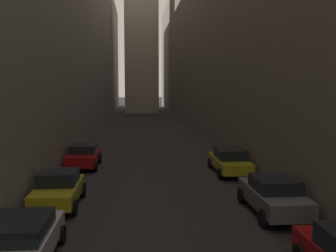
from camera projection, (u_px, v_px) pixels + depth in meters
ground_plane at (145, 130)px, 46.74m from camera, size 264.00×264.00×0.00m
building_block_left at (38, 31)px, 46.59m from camera, size 13.74×108.00×22.94m
building_block_right at (247, 35)px, 48.57m from camera, size 13.88×108.00×22.54m
parked_car_left_second at (20, 240)px, 11.45m from camera, size 2.00×4.09×1.39m
parked_car_left_third at (58, 189)px, 17.06m from camera, size 1.93×3.97×1.49m
parked_car_left_far at (83, 156)px, 25.19m from camera, size 1.98×4.12×1.44m
parked_car_right_third at (273, 195)px, 15.98m from camera, size 1.97×4.42×1.51m
parked_car_right_far at (230, 161)px, 23.45m from camera, size 1.95×4.52×1.47m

